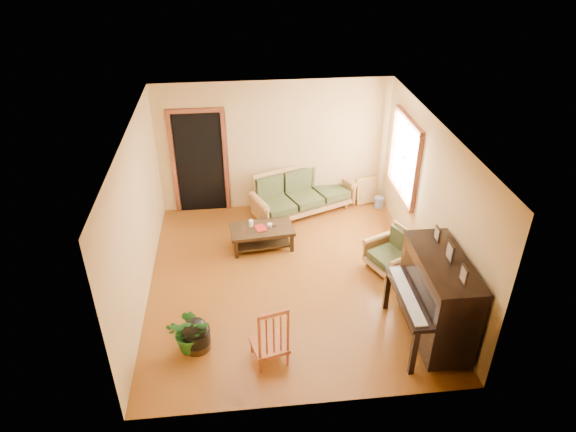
{
  "coord_description": "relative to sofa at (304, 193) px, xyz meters",
  "views": [
    {
      "loc": [
        -0.73,
        -6.69,
        5.27
      ],
      "look_at": [
        0.02,
        0.2,
        1.1
      ],
      "focal_mm": 32.0,
      "sensor_mm": 36.0,
      "label": 1
    }
  ],
  "objects": [
    {
      "name": "ceramic_crock",
      "position": [
        1.55,
        0.03,
        -0.32
      ],
      "size": [
        0.2,
        0.2,
        0.23
      ],
      "primitive_type": "cylinder",
      "rotation": [
        0.0,
        0.0,
        -0.11
      ],
      "color": "#3558A1",
      "rests_on": "floor"
    },
    {
      "name": "coffee_table",
      "position": [
        -0.91,
        -1.15,
        -0.23
      ],
      "size": [
        1.16,
        0.71,
        0.4
      ],
      "primitive_type": "cube",
      "rotation": [
        0.0,
        0.0,
        0.1
      ],
      "color": "black",
      "rests_on": "floor"
    },
    {
      "name": "doorway",
      "position": [
        -2.0,
        0.34,
        0.59
      ],
      "size": [
        1.08,
        0.16,
        2.05
      ],
      "primitive_type": "cube",
      "color": "black",
      "rests_on": "floor"
    },
    {
      "name": "window",
      "position": [
        1.66,
        -0.84,
        1.06
      ],
      "size": [
        0.12,
        1.36,
        1.46
      ],
      "primitive_type": "cube",
      "color": "white",
      "rests_on": "right_wall"
    },
    {
      "name": "red_chair",
      "position": [
        -0.98,
        -3.83,
        0.05
      ],
      "size": [
        0.56,
        0.59,
        0.96
      ],
      "primitive_type": "cube",
      "rotation": [
        0.0,
        0.0,
        0.25
      ],
      "color": "brown",
      "rests_on": "floor"
    },
    {
      "name": "candle",
      "position": [
        -1.09,
        -1.08,
        0.03
      ],
      "size": [
        0.1,
        0.1,
        0.13
      ],
      "primitive_type": "cylinder",
      "rotation": [
        0.0,
        0.0,
        -0.32
      ],
      "color": "white",
      "rests_on": "coffee_table"
    },
    {
      "name": "floor",
      "position": [
        -0.55,
        -2.14,
        -0.44
      ],
      "size": [
        5.0,
        5.0,
        0.0
      ],
      "primitive_type": "plane",
      "color": "#5E2E0C",
      "rests_on": "ground"
    },
    {
      "name": "sofa",
      "position": [
        0.0,
        0.0,
        0.0
      ],
      "size": [
        2.2,
        1.56,
        0.87
      ],
      "primitive_type": "cube",
      "rotation": [
        0.0,
        0.0,
        0.39
      ],
      "color": "#A8723D",
      "rests_on": "floor"
    },
    {
      "name": "glass_jar",
      "position": [
        -0.76,
        -1.12,
        -0.0
      ],
      "size": [
        0.11,
        0.11,
        0.06
      ],
      "primitive_type": "cylinder",
      "rotation": [
        0.0,
        0.0,
        -0.27
      ],
      "color": "silver",
      "rests_on": "coffee_table"
    },
    {
      "name": "potted_plant",
      "position": [
        -2.03,
        -3.54,
        -0.11
      ],
      "size": [
        0.66,
        0.6,
        0.66
      ],
      "primitive_type": "imported",
      "rotation": [
        0.0,
        0.0,
        -0.15
      ],
      "color": "#1A5117",
      "rests_on": "floor"
    },
    {
      "name": "piano",
      "position": [
        1.35,
        -3.66,
        0.23
      ],
      "size": [
        0.9,
        1.52,
        1.33
      ],
      "primitive_type": "cube",
      "rotation": [
        0.0,
        0.0,
        -0.01
      ],
      "color": "black",
      "rests_on": "floor"
    },
    {
      "name": "armchair",
      "position": [
        1.17,
        -2.08,
        -0.06
      ],
      "size": [
        0.95,
        0.97,
        0.74
      ],
      "primitive_type": "cube",
      "rotation": [
        0.0,
        0.0,
        0.41
      ],
      "color": "#A8723D",
      "rests_on": "floor"
    },
    {
      "name": "book",
      "position": [
        -1.01,
        -1.2,
        -0.02
      ],
      "size": [
        0.24,
        0.28,
        0.02
      ],
      "primitive_type": "imported",
      "rotation": [
        0.0,
        0.0,
        0.3
      ],
      "color": "#9F1715",
      "rests_on": "coffee_table"
    },
    {
      "name": "footstool",
      "position": [
        -1.97,
        -3.53,
        -0.25
      ],
      "size": [
        0.5,
        0.5,
        0.37
      ],
      "primitive_type": "cylinder",
      "rotation": [
        0.0,
        0.0,
        0.34
      ],
      "color": "black",
      "rests_on": "floor"
    },
    {
      "name": "leaning_frame",
      "position": [
        1.34,
        0.22,
        -0.13
      ],
      "size": [
        0.46,
        0.21,
        0.6
      ],
      "primitive_type": "cube",
      "rotation": [
        0.0,
        0.0,
        0.24
      ],
      "color": "gold",
      "rests_on": "floor"
    },
    {
      "name": "remote",
      "position": [
        -0.72,
        -1.13,
        -0.02
      ],
      "size": [
        0.15,
        0.08,
        0.01
      ],
      "primitive_type": "cube",
      "rotation": [
        0.0,
        0.0,
        0.28
      ],
      "color": "black",
      "rests_on": "coffee_table"
    }
  ]
}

